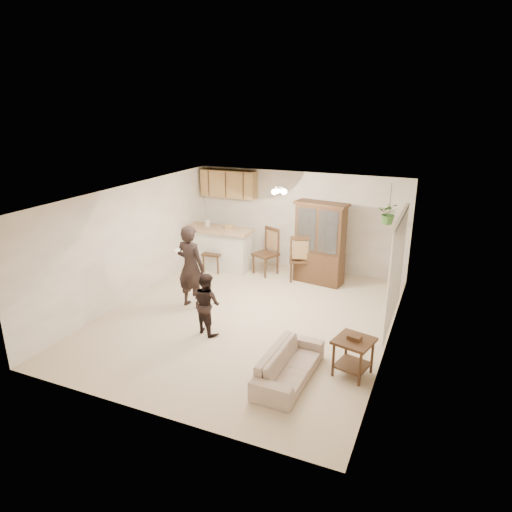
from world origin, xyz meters
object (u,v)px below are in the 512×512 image
at_px(chair_bar, 214,260).
at_px(chair_hutch_left, 265,261).
at_px(child, 206,299).
at_px(chair_hutch_right, 300,267).
at_px(china_hutch, 320,244).
at_px(side_table, 353,356).
at_px(adult, 190,266).
at_px(sofa, 289,358).

distance_m(chair_bar, chair_hutch_left, 1.34).
bearing_deg(chair_hutch_left, child, -63.53).
bearing_deg(chair_hutch_left, chair_hutch_right, 21.68).
bearing_deg(chair_hutch_right, chair_bar, -11.13).
height_order(china_hutch, side_table, china_hutch).
distance_m(adult, child, 1.27).
distance_m(adult, china_hutch, 3.18).
bearing_deg(sofa, china_hutch, 11.23).
relative_size(side_table, chair_hutch_right, 0.59).
bearing_deg(chair_hutch_right, child, 58.35).
xyz_separation_m(china_hutch, chair_bar, (-2.68, -0.32, -0.66)).
xyz_separation_m(chair_bar, chair_hutch_left, (1.30, 0.33, 0.03)).
xyz_separation_m(sofa, chair_hutch_left, (-2.09, 4.13, -0.04)).
bearing_deg(china_hutch, sofa, -72.38).
xyz_separation_m(child, chair_hutch_right, (0.75, 3.27, -0.35)).
height_order(sofa, chair_hutch_left, chair_hutch_left).
bearing_deg(sofa, side_table, -58.60).
height_order(sofa, chair_bar, chair_bar).
bearing_deg(child, sofa, 179.07).
bearing_deg(child, chair_hutch_left, -64.69).
relative_size(adult, china_hutch, 0.92).
distance_m(sofa, chair_bar, 5.09).
bearing_deg(china_hutch, chair_hutch_right, -168.98).
distance_m(china_hutch, side_table, 4.00).
bearing_deg(child, side_table, -164.10).
height_order(child, china_hutch, china_hutch).
bearing_deg(chair_bar, sofa, -53.73).
relative_size(child, chair_hutch_right, 1.16).
distance_m(child, chair_hutch_left, 3.32).
relative_size(sofa, adult, 1.04).
distance_m(side_table, chair_hutch_right, 4.14).
relative_size(side_table, chair_bar, 0.64).
relative_size(sofa, child, 1.39).
height_order(china_hutch, chair_hutch_left, china_hutch).
bearing_deg(chair_hutch_left, china_hutch, 23.38).
relative_size(adult, side_table, 2.61).
height_order(side_table, chair_bar, chair_bar).
bearing_deg(adult, chair_hutch_right, -118.85).
xyz_separation_m(child, chair_hutch_left, (-0.17, 3.30, -0.35)).
distance_m(sofa, china_hutch, 4.22).
distance_m(child, chair_bar, 3.33).
bearing_deg(chair_bar, adult, -79.38).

